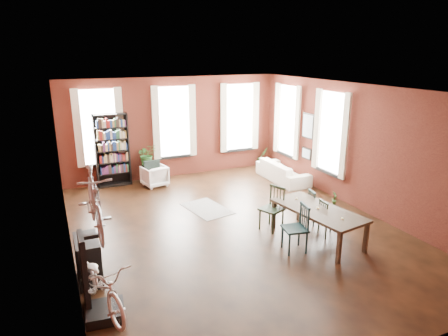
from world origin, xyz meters
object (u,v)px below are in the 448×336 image
bike_trainer (105,312)px  console_table (88,260)px  dining_chair_a (295,228)px  bicycle_floor (99,261)px  dining_chair_c (329,218)px  dining_table (317,224)px  bookshelf (112,150)px  white_armchair (154,175)px  dining_chair_d (318,207)px  dining_chair_b (272,209)px  cream_sofa (283,168)px  plant_stand (147,173)px

bike_trainer → console_table: 1.25m
dining_chair_a → bicycle_floor: bicycle_floor is taller
dining_chair_c → dining_table: bearing=104.4°
bookshelf → dining_chair_c: bearing=-55.4°
bicycle_floor → bike_trainer: bearing=51.5°
dining_chair_c → white_armchair: size_ratio=1.20×
dining_table → dining_chair_a: 0.78m
dining_chair_d → bicycle_floor: (-5.14, -1.60, 0.58)m
dining_table → dining_chair_b: dining_chair_b is taller
dining_chair_c → bicycle_floor: bicycle_floor is taller
dining_chair_b → cream_sofa: 3.68m
cream_sofa → dining_chair_c: bearing=162.9°
bookshelf → dining_table: bearing=-58.2°
dining_table → console_table: bearing=166.7°
white_armchair → console_table: bearing=50.6°
white_armchair → dining_chair_a: bearing=94.8°
white_armchair → bike_trainer: white_armchair is taller
dining_table → bicycle_floor: (-4.62, -0.91, 0.64)m
dining_chair_d → cream_sofa: size_ratio=0.40×
dining_chair_d → white_armchair: size_ratio=1.20×
dining_chair_c → bicycle_floor: (-4.98, -0.96, 0.58)m
bookshelf → console_table: size_ratio=2.75×
bike_trainer → white_armchair: bearing=68.6°
dining_chair_b → dining_chair_a: bearing=-27.5°
dining_chair_a → dining_chair_b: 1.09m
dining_chair_a → bookshelf: 6.39m
dining_chair_b → bicycle_floor: size_ratio=0.60×
console_table → bicycle_floor: 1.38m
dining_chair_a → dining_chair_b: (0.09, 1.09, 0.00)m
bookshelf → console_table: 5.40m
bookshelf → white_armchair: size_ratio=3.18×
bookshelf → plant_stand: bookshelf is taller
cream_sofa → console_table: cream_sofa is taller
bike_trainer → bookshelf: bearing=79.6°
bookshelf → plant_stand: 1.30m
dining_chair_a → plant_stand: bearing=-153.5°
dining_table → dining_chair_c: (0.36, 0.05, 0.06)m
dining_chair_c → console_table: size_ratio=1.04×
dining_chair_d → bike_trainer: bearing=118.2°
dining_chair_b → dining_chair_d: bearing=59.3°
dining_table → cream_sofa: cream_sofa is taller
dining_chair_b → dining_chair_d: (1.16, -0.16, -0.08)m
dining_chair_b → dining_chair_d: dining_chair_b is taller
dining_chair_b → dining_chair_d: size_ratio=1.20×
white_armchair → console_table: 5.21m
dining_table → dining_chair_d: 0.86m
dining_chair_d → bookshelf: 6.29m
dining_chair_a → dining_chair_d: (1.25, 0.92, -0.08)m
bike_trainer → dining_table: bearing=10.7°
plant_stand → bicycle_floor: (-2.20, -6.44, 0.73)m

